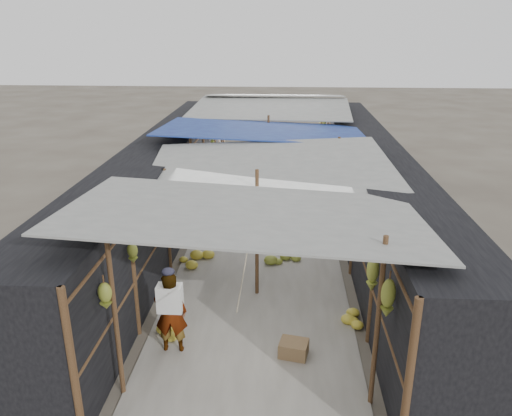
% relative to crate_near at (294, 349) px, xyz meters
% --- Properties ---
extents(ground, '(80.00, 80.00, 0.00)m').
position_rel_crate_near_xyz_m(ground, '(-0.71, -1.01, -0.14)').
color(ground, '#6B6356').
rests_on(ground, ground).
extents(aisle_slab, '(3.60, 16.00, 0.02)m').
position_rel_crate_near_xyz_m(aisle_slab, '(-0.71, 5.49, -0.13)').
color(aisle_slab, '#9E998E').
rests_on(aisle_slab, ground).
extents(stall_left, '(1.40, 15.00, 2.30)m').
position_rel_crate_near_xyz_m(stall_left, '(-3.41, 5.49, 1.01)').
color(stall_left, black).
rests_on(stall_left, ground).
extents(stall_right, '(1.40, 15.00, 2.30)m').
position_rel_crate_near_xyz_m(stall_right, '(1.99, 5.49, 1.01)').
color(stall_right, black).
rests_on(stall_right, ground).
extents(crate_near, '(0.52, 0.45, 0.27)m').
position_rel_crate_near_xyz_m(crate_near, '(0.00, 0.00, 0.00)').
color(crate_near, '#8E6648').
rests_on(crate_near, ground).
extents(crate_mid, '(0.64, 0.59, 0.31)m').
position_rel_crate_near_xyz_m(crate_mid, '(0.29, 5.50, 0.02)').
color(crate_mid, '#8E6648').
rests_on(crate_mid, ground).
extents(crate_back, '(0.56, 0.50, 0.30)m').
position_rel_crate_near_xyz_m(crate_back, '(-0.93, 6.31, 0.01)').
color(crate_back, '#8E6648').
rests_on(crate_back, ground).
extents(black_basin, '(0.56, 0.56, 0.17)m').
position_rel_crate_near_xyz_m(black_basin, '(0.07, 7.64, -0.05)').
color(black_basin, black).
rests_on(black_basin, ground).
extents(vendor_elderly, '(0.54, 0.37, 1.45)m').
position_rel_crate_near_xyz_m(vendor_elderly, '(-2.00, 0.05, 0.59)').
color(vendor_elderly, silver).
rests_on(vendor_elderly, ground).
extents(shopper_blue, '(0.73, 0.57, 1.51)m').
position_rel_crate_near_xyz_m(shopper_blue, '(-0.93, 6.16, 0.62)').
color(shopper_blue, '#1C498D').
rests_on(shopper_blue, ground).
extents(vendor_seated, '(0.49, 0.69, 0.97)m').
position_rel_crate_near_xyz_m(vendor_seated, '(0.38, 6.96, 0.35)').
color(vendor_seated, '#4D4743').
rests_on(vendor_seated, ground).
extents(market_canopy, '(5.62, 15.20, 2.77)m').
position_rel_crate_near_xyz_m(market_canopy, '(-0.69, 5.81, 2.27)').
color(market_canopy, brown).
rests_on(market_canopy, ground).
extents(hanging_bananas, '(3.95, 13.61, 0.86)m').
position_rel_crate_near_xyz_m(hanging_bananas, '(-0.60, 5.25, 1.51)').
color(hanging_bananas, olive).
rests_on(hanging_bananas, ground).
extents(floor_bananas, '(3.95, 10.03, 0.33)m').
position_rel_crate_near_xyz_m(floor_bananas, '(-0.73, 4.64, 0.02)').
color(floor_bananas, olive).
rests_on(floor_bananas, ground).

